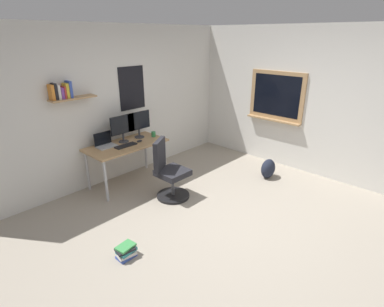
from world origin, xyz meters
name	(u,v)px	position (x,y,z in m)	size (l,w,h in m)	color
ground_plane	(228,225)	(0.00, 0.00, 0.00)	(5.20, 5.20, 0.00)	#9E9384
wall_back	(117,104)	(-0.01, 2.45, 1.30)	(5.00, 0.30, 2.60)	silver
wall_right	(314,103)	(2.45, 0.03, 1.30)	(0.22, 5.00, 2.60)	silver
desk	(127,148)	(-0.17, 2.03, 0.65)	(1.33, 0.67, 0.72)	tan
office_chair	(169,173)	(-0.01, 1.17, 0.41)	(0.55, 0.56, 0.95)	black
laptop	(105,143)	(-0.46, 2.19, 0.77)	(0.31, 0.21, 0.23)	#ADAFB5
monitor_primary	(123,127)	(-0.13, 2.14, 0.99)	(0.46, 0.17, 0.46)	#38383D
monitor_secondary	(139,123)	(0.20, 2.14, 0.99)	(0.46, 0.17, 0.46)	#38383D
keyboard	(126,146)	(-0.23, 1.95, 0.73)	(0.37, 0.13, 0.02)	black
computer_mouse	(140,141)	(0.05, 1.95, 0.74)	(0.10, 0.06, 0.03)	#262628
coffee_mug	(153,134)	(0.40, 2.00, 0.77)	(0.08, 0.08, 0.09)	#338C4C
backpack	(268,169)	(1.67, 0.37, 0.18)	(0.32, 0.22, 0.35)	#1E2333
book_stack_on_floor	(126,251)	(-1.33, 0.49, 0.08)	(0.25, 0.19, 0.16)	#3851B2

